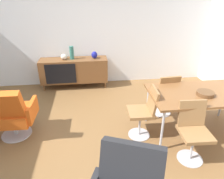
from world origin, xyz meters
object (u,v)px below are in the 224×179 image
Objects in this scene: vase_ceramic_small at (94,55)px; dining_chair_front_left at (193,130)px; vase_sculptural_dark at (72,53)px; vase_cobalt at (64,57)px; sideboard at (74,70)px; dining_chair_near_window at (144,111)px; dining_chair_back_left at (165,93)px; dining_table at (200,95)px; lounge_chair_red at (10,113)px; wooden_bowl_on_table at (205,93)px.

vase_ceramic_small is 2.92m from dining_chair_front_left.
vase_cobalt is at bearing 180.00° from vase_sculptural_dark.
sideboard is 1.87× the size of dining_chair_near_window.
dining_chair_near_window is at bearing -134.08° from dining_chair_back_left.
vase_sculptural_dark is 0.19× the size of dining_table.
lounge_chair_red is (-0.90, -1.88, 0.03)m from sideboard.
dining_chair_back_left is at bearing -40.68° from sideboard.
dining_table is at bearing 58.11° from dining_chair_front_left.
vase_ceramic_small is at bearing 0.00° from vase_cobalt.
dining_chair_near_window is (1.42, -2.07, -0.32)m from vase_cobalt.
vase_sculptural_dark reaches higher than vase_ceramic_small.
dining_chair_front_left is 1.00× the size of dining_chair_back_left.
sideboard is 1.00× the size of dining_table.
vase_cobalt is 3.29m from dining_chair_front_left.
sideboard is 3.15m from dining_chair_front_left.
dining_table is (2.10, -2.06, 0.26)m from sideboard.
lounge_chair_red reaches higher than sideboard.
vase_ceramic_small is at bearing 127.57° from dining_table.
lounge_chair_red is (-1.41, -1.88, -0.34)m from vase_ceramic_small.
dining_chair_near_window is (-0.91, 0.09, -0.30)m from wooden_bowl_on_table.
lounge_chair_red reaches higher than dining_chair_front_left.
dining_table is 0.70m from dining_chair_back_left.
vase_ceramic_small is 2.69m from wooden_bowl_on_table.
vase_cobalt is 0.18× the size of dining_chair_front_left.
vase_cobalt reaches higher than sideboard.
dining_table is 1.87× the size of dining_chair_back_left.
lounge_chair_red is (-2.11, 0.19, -0.00)m from dining_chair_near_window.
dining_chair_back_left is at bearing -40.38° from vase_sculptural_dark.
dining_chair_front_left is at bearing -121.89° from dining_table.
dining_table is at bearing -3.58° from lounge_chair_red.
dining_table is (1.59, -2.07, -0.11)m from vase_ceramic_small.
dining_chair_front_left reaches higher than wooden_bowl_on_table.
dining_chair_back_left is at bearing -50.45° from vase_ceramic_small.
lounge_chair_red is at bearing -126.88° from vase_ceramic_small.
vase_ceramic_small is at bearing 126.75° from wooden_bowl_on_table.
vase_sculptural_dark is at bearing 135.70° from dining_table.
vase_sculptural_dark is 3.19m from dining_chair_front_left.
dining_chair_near_window reaches higher than vase_cobalt.
wooden_bowl_on_table is (2.33, -2.16, -0.01)m from vase_cobalt.
vase_sculptural_dark is 1.18× the size of wooden_bowl_on_table.
dining_table is at bearing 0.16° from dining_chair_near_window.
dining_table is 1.69× the size of lounge_chair_red.
dining_chair_front_left and dining_chair_back_left have the same top height.
dining_chair_back_left is at bearing 89.87° from dining_chair_front_left.
vase_ceramic_small is at bearing 0.00° from vase_sculptural_dark.
lounge_chair_red reaches higher than vase_cobalt.
sideboard is 2.08m from lounge_chair_red.
lounge_chair_red is (-3.00, 0.19, -0.23)m from dining_table.
lounge_chair_red reaches higher than dining_table.
dining_chair_back_left is at bearing 121.69° from dining_table.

